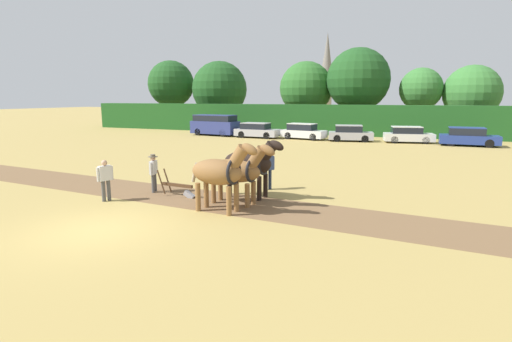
# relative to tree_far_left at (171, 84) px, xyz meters

# --- Properties ---
(ground_plane) EXTENTS (240.00, 240.00, 0.00)m
(ground_plane) POSITION_rel_tree_far_left_xyz_m (23.54, -39.13, -5.72)
(ground_plane) COLOR #A88E4C
(plowed_furrow_strip) EXTENTS (34.07, 5.39, 0.01)m
(plowed_furrow_strip) POSITION_rel_tree_far_left_xyz_m (20.95, -34.45, -5.72)
(plowed_furrow_strip) COLOR brown
(plowed_furrow_strip) RESTS_ON ground
(hedgerow) EXTENTS (60.17, 1.90, 3.14)m
(hedgerow) POSITION_rel_tree_far_left_xyz_m (23.54, -5.61, -4.15)
(hedgerow) COLOR #1E511E
(hedgerow) RESTS_ON ground
(tree_far_left) EXTENTS (6.33, 6.33, 8.90)m
(tree_far_left) POSITION_rel_tree_far_left_xyz_m (0.00, 0.00, 0.00)
(tree_far_left) COLOR brown
(tree_far_left) RESTS_ON ground
(tree_left) EXTENTS (7.24, 7.24, 8.59)m
(tree_left) POSITION_rel_tree_far_left_xyz_m (7.46, 0.17, -0.75)
(tree_left) COLOR brown
(tree_left) RESTS_ON ground
(tree_center_left) EXTENTS (6.32, 6.32, 8.15)m
(tree_center_left) POSITION_rel_tree_far_left_xyz_m (19.35, -0.32, -0.74)
(tree_center_left) COLOR #4C3823
(tree_center_left) RESTS_ON ground
(tree_center) EXTENTS (7.04, 7.04, 9.39)m
(tree_center) POSITION_rel_tree_far_left_xyz_m (25.54, -0.95, 0.14)
(tree_center) COLOR #423323
(tree_center) RESTS_ON ground
(tree_center_right) EXTENTS (4.55, 4.55, 7.07)m
(tree_center_right) POSITION_rel_tree_far_left_xyz_m (32.16, -0.08, -0.95)
(tree_center_right) COLOR brown
(tree_center_right) RESTS_ON ground
(tree_right) EXTENTS (5.78, 5.78, 7.25)m
(tree_right) POSITION_rel_tree_far_left_xyz_m (37.15, 0.25, -1.36)
(tree_right) COLOR brown
(tree_right) RESTS_ON ground
(church_spire) EXTENTS (2.61, 2.61, 16.95)m
(church_spire) POSITION_rel_tree_far_left_xyz_m (13.78, 36.09, 3.15)
(church_spire) COLOR gray
(church_spire) RESTS_ON ground
(draft_horse_lead_left) EXTENTS (2.67, 1.08, 2.52)m
(draft_horse_lead_left) POSITION_rel_tree_far_left_xyz_m (26.06, -35.97, -4.32)
(draft_horse_lead_left) COLOR brown
(draft_horse_lead_left) RESTS_ON ground
(draft_horse_lead_right) EXTENTS (2.92, 1.05, 2.36)m
(draft_horse_lead_right) POSITION_rel_tree_far_left_xyz_m (26.15, -34.85, -4.46)
(draft_horse_lead_right) COLOR brown
(draft_horse_lead_right) RESTS_ON ground
(draft_horse_trail_left) EXTENTS (2.69, 1.17, 2.40)m
(draft_horse_trail_left) POSITION_rel_tree_far_left_xyz_m (26.22, -33.72, -4.35)
(draft_horse_trail_left) COLOR black
(draft_horse_trail_left) RESTS_ON ground
(plow) EXTENTS (1.69, 0.49, 1.13)m
(plow) POSITION_rel_tree_far_left_xyz_m (23.58, -34.65, -5.40)
(plow) COLOR #4C331E
(plow) RESTS_ON ground
(farmer_at_plow) EXTENTS (0.40, 0.61, 1.59)m
(farmer_at_plow) POSITION_rel_tree_far_left_xyz_m (22.17, -34.43, -4.81)
(farmer_at_plow) COLOR #4C4C4C
(farmer_at_plow) RESTS_ON ground
(farmer_beside_team) EXTENTS (0.44, 0.57, 1.68)m
(farmer_beside_team) POSITION_rel_tree_far_left_xyz_m (26.39, -32.18, -4.74)
(farmer_beside_team) COLOR #28334C
(farmer_beside_team) RESTS_ON ground
(farmer_onlooker_left) EXTENTS (0.36, 0.61, 1.59)m
(farmer_onlooker_left) POSITION_rel_tree_far_left_xyz_m (21.36, -36.31, -4.81)
(farmer_onlooker_left) COLOR #4C4C4C
(farmer_onlooker_left) RESTS_ON ground
(parked_van) EXTENTS (5.16, 2.53, 2.12)m
(parked_van) POSITION_rel_tree_far_left_xyz_m (12.64, -11.05, -4.63)
(parked_van) COLOR navy
(parked_van) RESTS_ON ground
(parked_car_left) EXTENTS (4.41, 2.04, 1.45)m
(parked_car_left) POSITION_rel_tree_far_left_xyz_m (17.57, -11.64, -5.01)
(parked_car_left) COLOR #A8A8B2
(parked_car_left) RESTS_ON ground
(parked_car_center_left) EXTENTS (4.36, 2.36, 1.48)m
(parked_car_center_left) POSITION_rel_tree_far_left_xyz_m (22.15, -11.29, -5.01)
(parked_car_center_left) COLOR silver
(parked_car_center_left) RESTS_ON ground
(parked_car_center) EXTENTS (4.16, 2.46, 1.45)m
(parked_car_center) POSITION_rel_tree_far_left_xyz_m (26.53, -11.44, -5.02)
(parked_car_center) COLOR #A8A8B2
(parked_car_center) RESTS_ON ground
(parked_car_center_right) EXTENTS (4.35, 2.48, 1.42)m
(parked_car_center_right) POSITION_rel_tree_far_left_xyz_m (31.40, -10.79, -5.04)
(parked_car_center_right) COLOR silver
(parked_car_center_right) RESTS_ON ground
(parked_car_right) EXTENTS (4.43, 1.82, 1.51)m
(parked_car_right) POSITION_rel_tree_far_left_xyz_m (36.01, -11.37, -4.99)
(parked_car_right) COLOR navy
(parked_car_right) RESTS_ON ground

